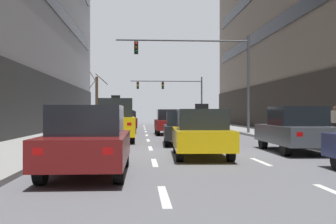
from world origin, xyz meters
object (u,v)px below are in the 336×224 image
(car_parked_1, at_px, (296,130))
(taxi_driving_2, at_px, (116,120))
(car_driving_5, at_px, (88,141))
(traffic_signal_0, at_px, (209,64))
(car_driving_1, at_px, (183,128))
(taxi_driving_6, at_px, (201,133))
(car_driving_4, at_px, (123,122))
(street_tree_0, at_px, (97,100))
(pedestrian_0, at_px, (335,120))
(car_driving_3, at_px, (128,119))
(traffic_signal_1, at_px, (176,90))
(car_driving_0, at_px, (169,122))

(car_parked_1, bearing_deg, taxi_driving_2, 139.32)
(car_driving_5, bearing_deg, traffic_signal_0, 71.48)
(car_driving_1, distance_m, taxi_driving_2, 3.91)
(taxi_driving_6, bearing_deg, taxi_driving_2, 113.61)
(car_driving_4, relative_size, taxi_driving_6, 1.02)
(car_driving_4, bearing_deg, street_tree_0, 105.72)
(car_driving_1, bearing_deg, pedestrian_0, 2.39)
(car_driving_3, xyz_separation_m, taxi_driving_6, (3.31, -27.50, -0.00))
(car_driving_5, bearing_deg, taxi_driving_2, 90.02)
(street_tree_0, height_order, pedestrian_0, street_tree_0)
(car_parked_1, relative_size, street_tree_0, 0.86)
(car_driving_3, height_order, car_driving_4, car_driving_4)
(taxi_driving_6, bearing_deg, traffic_signal_1, 86.49)
(car_driving_3, xyz_separation_m, pedestrian_0, (10.79, -21.72, 0.32))
(car_driving_0, relative_size, car_driving_5, 1.02)
(car_driving_0, bearing_deg, car_driving_4, 140.27)
(car_driving_4, distance_m, car_driving_5, 20.86)
(car_driving_3, relative_size, street_tree_0, 0.81)
(street_tree_0, bearing_deg, car_driving_5, -84.45)
(traffic_signal_0, bearing_deg, car_driving_3, 113.34)
(taxi_driving_6, height_order, traffic_signal_1, traffic_signal_1)
(street_tree_0, bearing_deg, taxi_driving_2, -81.39)
(car_driving_0, distance_m, taxi_driving_6, 14.35)
(taxi_driving_6, xyz_separation_m, traffic_signal_1, (2.16, 35.35, 3.33))
(taxi_driving_2, bearing_deg, pedestrian_0, -9.59)
(taxi_driving_6, bearing_deg, car_driving_5, -131.32)
(taxi_driving_2, height_order, pedestrian_0, taxi_driving_2)
(car_driving_1, distance_m, taxi_driving_6, 5.47)
(car_driving_3, bearing_deg, taxi_driving_6, -83.14)
(taxi_driving_6, relative_size, pedestrian_0, 2.61)
(car_driving_0, height_order, traffic_signal_1, traffic_signal_1)
(taxi_driving_6, distance_m, traffic_signal_0, 14.63)
(car_driving_5, bearing_deg, pedestrian_0, 41.51)
(car_driving_4, xyz_separation_m, taxi_driving_6, (3.35, -17.08, -0.02))
(car_driving_1, relative_size, car_driving_3, 0.95)
(taxi_driving_2, bearing_deg, traffic_signal_1, 78.80)
(traffic_signal_1, bearing_deg, car_driving_1, -94.28)
(car_parked_1, bearing_deg, car_driving_5, -143.84)
(traffic_signal_1, bearing_deg, car_driving_0, -96.05)
(car_driving_5, height_order, pedestrian_0, pedestrian_0)
(traffic_signal_1, bearing_deg, car_driving_4, -106.79)
(car_driving_4, xyz_separation_m, pedestrian_0, (10.83, -11.29, 0.30))
(car_driving_5, relative_size, pedestrian_0, 2.66)
(car_driving_1, xyz_separation_m, taxi_driving_6, (0.07, -5.47, 0.04))
(traffic_signal_0, bearing_deg, car_driving_4, 151.46)
(taxi_driving_2, xyz_separation_m, traffic_signal_1, (5.49, 27.74, 3.03))
(car_driving_1, bearing_deg, traffic_signal_1, 85.72)
(car_driving_1, height_order, pedestrian_0, pedestrian_0)
(car_driving_0, bearing_deg, traffic_signal_1, 83.95)
(car_parked_1, bearing_deg, traffic_signal_1, 92.82)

